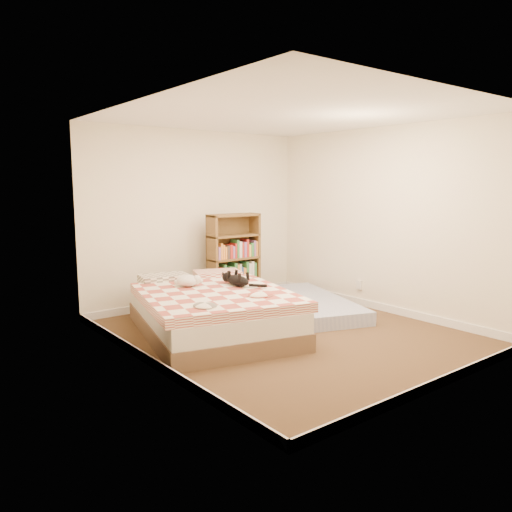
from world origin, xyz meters
TOP-DOWN VIEW (x-y plane):
  - room at (0.00, 0.00)m, footprint 3.51×4.01m
  - bed at (-0.68, 0.60)m, footprint 2.02×2.50m
  - bookshelf at (0.39, 1.64)m, footprint 0.79×0.27m
  - floor_mattress at (0.96, 0.63)m, footprint 1.49×2.17m
  - black_cat at (-0.33, 0.57)m, footprint 0.22×0.64m
  - white_dog at (-0.81, 0.88)m, footprint 0.29×0.30m

SIDE VIEW (x-z plane):
  - floor_mattress at x=0.96m, z-range 0.00..0.18m
  - bed at x=-0.68m, z-range -0.03..0.56m
  - bookshelf at x=0.39m, z-range -0.16..1.16m
  - black_cat at x=-0.33m, z-range 0.52..0.67m
  - white_dog at x=-0.81m, z-range 0.53..0.67m
  - room at x=0.00m, z-range -0.06..2.45m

